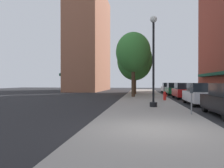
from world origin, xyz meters
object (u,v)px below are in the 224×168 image
Objects in this scene: parking_meter_near at (191,98)px; car_green at (174,89)px; lamppost at (153,59)px; tree_near at (133,52)px; fire_hydrant at (165,96)px; car_silver at (168,88)px; car_red at (183,91)px; tree_far at (135,63)px; car_white at (200,94)px; tree_mid at (135,60)px.

parking_meter_near is 19.40m from car_green.
tree_near reaches higher than lamppost.
fire_hydrant is 0.18× the size of car_silver.
lamppost is 6.26m from fire_hydrant.
fire_hydrant is 0.18× the size of car_green.
lamppost is at bearing -103.36° from fire_hydrant.
car_green is (2.31, 10.60, 0.29)m from fire_hydrant.
car_green is at bearing 90.48° from car_red.
lamppost is at bearing -102.35° from car_green.
tree_near is at bearing -89.26° from tree_far.
car_green is at bearing -51.19° from tree_far.
car_red is (0.00, 6.50, 0.00)m from car_white.
car_green and car_silver have the same top height.
car_white is (5.43, -20.07, -4.23)m from tree_far.
fire_hydrant is 18.20m from tree_far.
car_red is at bearing -68.17° from tree_far.
tree_near is (-2.95, 4.23, 4.50)m from fire_hydrant.
car_white reaches higher than parking_meter_near.
tree_near reaches higher than fire_hydrant.
tree_mid is 1.71× the size of car_silver.
tree_near is (-3.31, 12.93, 4.08)m from parking_meter_near.
lamppost is 15.51m from tree_mid.
lamppost reaches higher than fire_hydrant.
car_silver is at bearing 85.67° from parking_meter_near.
fire_hydrant is 0.11× the size of tree_near.
car_red is (5.43, -13.56, -4.23)m from tree_far.
car_silver is at bearing 53.91° from tree_mid.
tree_far reaches higher than car_white.
tree_far reaches higher than car_red.
fire_hydrant is at bearing -55.05° from tree_near.
fire_hydrant is 3.58m from car_white.
tree_mid reaches higher than car_white.
tree_near is 1.66× the size of car_white.
car_white is at bearing -74.85° from tree_far.
lamppost reaches higher than car_red.
tree_mid is at bearing 89.92° from tree_near.
parking_meter_near reaches higher than fire_hydrant.
fire_hydrant is (1.31, 5.51, -2.68)m from lamppost.
parking_meter_near is 0.30× the size of car_silver.
tree_mid is 0.97× the size of tree_far.
tree_mid is (-1.64, 15.35, 1.52)m from lamppost.
fire_hydrant is at bearing -79.79° from tree_far.
parking_meter_near is 13.96m from tree_near.
fire_hydrant is at bearing -120.86° from car_red.
tree_far is 1.77× the size of car_white.
car_red is at bearing -49.03° from tree_mid.
lamppost reaches higher than parking_meter_near.
tree_near is 13.12m from tree_far.
car_red is at bearing -90.47° from car_silver.
car_silver is at bearing 90.48° from car_red.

